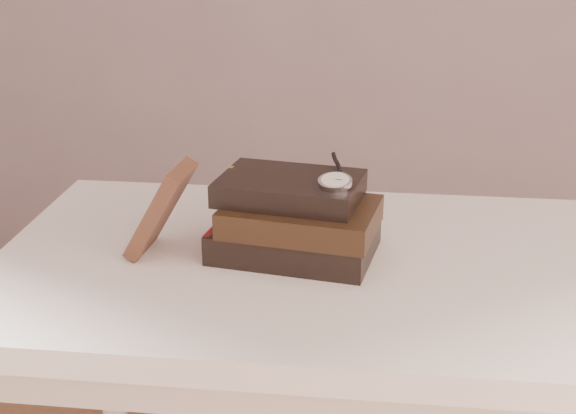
# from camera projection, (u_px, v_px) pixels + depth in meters

# --- Properties ---
(table) EXTENTS (1.00, 0.60, 0.75)m
(table) POSITION_uv_depth(u_px,v_px,m) (325.00, 312.00, 1.23)
(table) COLOR white
(table) RESTS_ON ground
(book_stack) EXTENTS (0.26, 0.20, 0.12)m
(book_stack) POSITION_uv_depth(u_px,v_px,m) (296.00, 220.00, 1.19)
(book_stack) COLOR black
(book_stack) RESTS_ON table
(journal) EXTENTS (0.10, 0.10, 0.14)m
(journal) POSITION_uv_depth(u_px,v_px,m) (161.00, 209.00, 1.19)
(journal) COLOR #3D2117
(journal) RESTS_ON table
(pocket_watch) EXTENTS (0.06, 0.15, 0.02)m
(pocket_watch) POSITION_uv_depth(u_px,v_px,m) (335.00, 180.00, 1.15)
(pocket_watch) COLOR silver
(pocket_watch) RESTS_ON book_stack
(eyeglasses) EXTENTS (0.12, 0.13, 0.05)m
(eyeglasses) POSITION_uv_depth(u_px,v_px,m) (258.00, 189.00, 1.28)
(eyeglasses) COLOR silver
(eyeglasses) RESTS_ON book_stack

